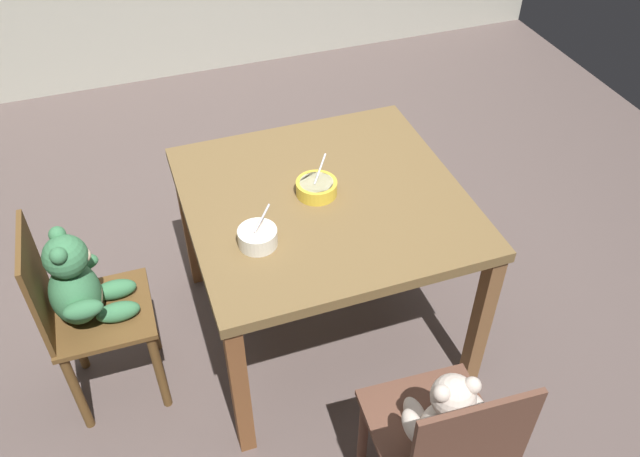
% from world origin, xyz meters
% --- Properties ---
extents(ground_plane, '(5.20, 5.20, 0.04)m').
position_xyz_m(ground_plane, '(0.00, 0.00, -0.02)').
color(ground_plane, '#5A4C48').
extents(dining_table, '(1.05, 1.03, 0.75)m').
position_xyz_m(dining_table, '(0.00, 0.00, 0.66)').
color(dining_table, brown).
rests_on(dining_table, ground_plane).
extents(teddy_chair_near_front, '(0.42, 0.43, 0.87)m').
position_xyz_m(teddy_chair_near_front, '(0.05, -0.94, 0.54)').
color(teddy_chair_near_front, brown).
rests_on(teddy_chair_near_front, ground_plane).
extents(teddy_chair_near_left, '(0.37, 0.37, 0.87)m').
position_xyz_m(teddy_chair_near_left, '(-0.94, -0.04, 0.57)').
color(teddy_chair_near_left, brown).
rests_on(teddy_chair_near_left, ground_plane).
extents(porridge_bowl_yellow_center, '(0.16, 0.16, 0.13)m').
position_xyz_m(porridge_bowl_yellow_center, '(-0.02, 0.02, 0.78)').
color(porridge_bowl_yellow_center, yellow).
rests_on(porridge_bowl_yellow_center, dining_table).
extents(porridge_bowl_white_near_left, '(0.14, 0.14, 0.13)m').
position_xyz_m(porridge_bowl_white_near_left, '(-0.31, -0.18, 0.78)').
color(porridge_bowl_white_near_left, white).
rests_on(porridge_bowl_white_near_left, dining_table).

